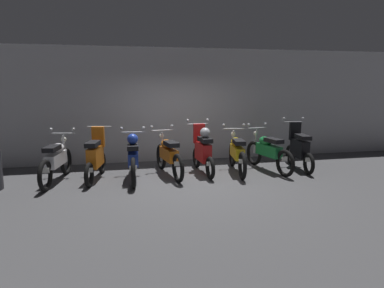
{
  "coord_description": "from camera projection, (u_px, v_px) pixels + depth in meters",
  "views": [
    {
      "loc": [
        -1.47,
        -6.95,
        2.14
      ],
      "look_at": [
        0.13,
        0.68,
        0.75
      ],
      "focal_mm": 31.25,
      "sensor_mm": 36.0,
      "label": 1
    }
  ],
  "objects": [
    {
      "name": "ground_plane",
      "position": [
        193.0,
        183.0,
        7.37
      ],
      "size": [
        80.0,
        80.0,
        0.0
      ],
      "primitive_type": "plane",
      "color": "#424244"
    },
    {
      "name": "back_wall",
      "position": [
        175.0,
        105.0,
        9.47
      ],
      "size": [
        16.0,
        0.3,
        3.14
      ],
      "primitive_type": "cube",
      "color": "#ADADB2",
      "rests_on": "ground"
    },
    {
      "name": "motorbike_slot_0",
      "position": [
        56.0,
        160.0,
        7.39
      ],
      "size": [
        0.58,
        1.94,
        1.15
      ],
      "color": "black",
      "rests_on": "ground"
    },
    {
      "name": "motorbike_slot_1",
      "position": [
        96.0,
        157.0,
        7.58
      ],
      "size": [
        0.56,
        1.67,
        1.18
      ],
      "color": "black",
      "rests_on": "ground"
    },
    {
      "name": "motorbike_slot_2",
      "position": [
        133.0,
        157.0,
        7.56
      ],
      "size": [
        0.59,
        1.95,
        1.15
      ],
      "color": "black",
      "rests_on": "ground"
    },
    {
      "name": "motorbike_slot_3",
      "position": [
        169.0,
        155.0,
        7.93
      ],
      "size": [
        0.6,
        1.94,
        1.15
      ],
      "color": "black",
      "rests_on": "ground"
    },
    {
      "name": "motorbike_slot_4",
      "position": [
        203.0,
        150.0,
        8.11
      ],
      "size": [
        0.59,
        1.68,
        1.29
      ],
      "color": "black",
      "rests_on": "ground"
    },
    {
      "name": "motorbike_slot_5",
      "position": [
        237.0,
        153.0,
        8.2
      ],
      "size": [
        0.58,
        1.94,
        1.15
      ],
      "color": "black",
      "rests_on": "ground"
    },
    {
      "name": "motorbike_slot_6",
      "position": [
        268.0,
        151.0,
        8.39
      ],
      "size": [
        0.63,
        1.93,
        1.15
      ],
      "color": "black",
      "rests_on": "ground"
    },
    {
      "name": "motorbike_slot_7",
      "position": [
        299.0,
        148.0,
        8.56
      ],
      "size": [
        0.59,
        1.68,
        1.29
      ],
      "color": "black",
      "rests_on": "ground"
    }
  ]
}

